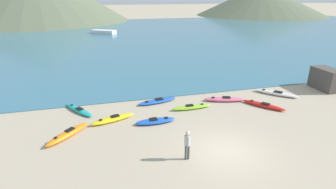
{
  "coord_description": "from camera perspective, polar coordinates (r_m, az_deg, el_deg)",
  "views": [
    {
      "loc": [
        -6.11,
        -10.78,
        7.88
      ],
      "look_at": [
        -1.18,
        7.69,
        0.5
      ],
      "focal_mm": 28.0,
      "sensor_mm": 36.0,
      "label": 1
    }
  ],
  "objects": [
    {
      "name": "ground_plane",
      "position": [
        14.68,
        12.58,
        -11.91
      ],
      "size": [
        400.0,
        400.0,
        0.0
      ],
      "primitive_type": "plane",
      "color": "tan"
    },
    {
      "name": "bay_water",
      "position": [
        54.98,
        -8.62,
        12.67
      ],
      "size": [
        160.0,
        70.0,
        0.06
      ],
      "primitive_type": "cube",
      "color": "teal",
      "rests_on": "ground_plane"
    },
    {
      "name": "far_hill_midleft",
      "position": [
        99.64,
        -29.51,
        16.66
      ],
      "size": [
        53.82,
        53.82,
        9.23
      ],
      "primitive_type": "cone",
      "color": "#5B664C",
      "rests_on": "ground_plane"
    },
    {
      "name": "far_hill_right",
      "position": [
        111.9,
        19.57,
        18.77
      ],
      "size": [
        48.45,
        48.45,
        11.06
      ],
      "primitive_type": "cone",
      "color": "#5B664C",
      "rests_on": "ground_plane"
    },
    {
      "name": "kayak_on_sand_0",
      "position": [
        20.23,
        -2.34,
        -1.43
      ],
      "size": [
        3.25,
        1.4,
        0.3
      ],
      "color": "blue",
      "rests_on": "ground_plane"
    },
    {
      "name": "kayak_on_sand_1",
      "position": [
        20.72,
        20.04,
        -2.17
      ],
      "size": [
        2.46,
        2.92,
        0.32
      ],
      "color": "red",
      "rests_on": "ground_plane"
    },
    {
      "name": "kayak_on_sand_2",
      "position": [
        19.19,
        5.12,
        -2.75
      ],
      "size": [
        3.01,
        0.65,
        0.33
      ],
      "color": "#8CCC2D",
      "rests_on": "ground_plane"
    },
    {
      "name": "kayak_on_sand_3",
      "position": [
        19.78,
        -18.89,
        -3.17
      ],
      "size": [
        2.31,
        3.07,
        0.29
      ],
      "color": "teal",
      "rests_on": "ground_plane"
    },
    {
      "name": "kayak_on_sand_4",
      "position": [
        17.7,
        -11.88,
        -5.23
      ],
      "size": [
        3.06,
        1.55,
        0.37
      ],
      "color": "yellow",
      "rests_on": "ground_plane"
    },
    {
      "name": "kayak_on_sand_5",
      "position": [
        23.52,
        22.42,
        0.26
      ],
      "size": [
        2.94,
        3.02,
        0.34
      ],
      "color": "white",
      "rests_on": "ground_plane"
    },
    {
      "name": "kayak_on_sand_6",
      "position": [
        20.94,
        12.17,
        -1.02
      ],
      "size": [
        3.25,
        1.54,
        0.36
      ],
      "color": "#E5668C",
      "rests_on": "ground_plane"
    },
    {
      "name": "kayak_on_sand_7",
      "position": [
        16.63,
        -20.91,
        -7.99
      ],
      "size": [
        2.58,
        2.71,
        0.41
      ],
      "color": "orange",
      "rests_on": "ground_plane"
    },
    {
      "name": "kayak_on_sand_8",
      "position": [
        17.11,
        -2.75,
        -5.78
      ],
      "size": [
        2.67,
        0.8,
        0.33
      ],
      "color": "blue",
      "rests_on": "ground_plane"
    },
    {
      "name": "person_near_foreground",
      "position": [
        13.27,
        4.25,
        -10.59
      ],
      "size": [
        0.32,
        0.28,
        1.6
      ],
      "color": "#4C4C4C",
      "rests_on": "ground_plane"
    },
    {
      "name": "moored_boat_1",
      "position": [
        58.03,
        -13.85,
        13.12
      ],
      "size": [
        5.38,
        4.4,
        0.71
      ],
      "color": "white",
      "rests_on": "bay_water"
    },
    {
      "name": "moored_boat_2",
      "position": [
        74.22,
        -22.57,
        13.96
      ],
      "size": [
        3.93,
        3.34,
        1.16
      ],
      "color": "white",
      "rests_on": "bay_water"
    },
    {
      "name": "shoreline_rock",
      "position": [
        26.68,
        31.2,
        2.89
      ],
      "size": [
        1.49,
        2.55,
        1.85
      ],
      "primitive_type": "cube",
      "rotation": [
        0.0,
        0.0,
        3.14
      ],
      "color": "#4C4742",
      "rests_on": "ground_plane"
    }
  ]
}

